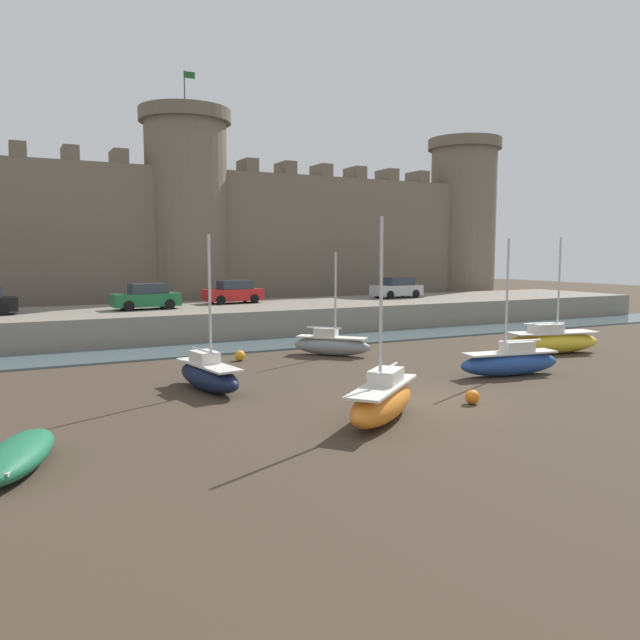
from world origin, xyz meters
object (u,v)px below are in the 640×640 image
sailboat_near_channel_left (382,400)px  sailboat_foreground_centre (208,374)px  sailboat_foreground_left (552,341)px  car_quay_centre_west (397,288)px  sailboat_near_channel_right (331,344)px  car_quay_centre_east (234,292)px  rowboat_foreground_right (18,455)px  sailboat_midflat_centre (510,361)px  car_quay_east (147,297)px  mooring_buoy_near_channel (240,356)px  mooring_buoy_off_centre (472,397)px

sailboat_near_channel_left → sailboat_foreground_centre: bearing=117.7°
sailboat_foreground_left → car_quay_centre_west: (2.43, 17.99, 1.84)m
sailboat_foreground_left → sailboat_near_channel_right: bearing=155.9°
car_quay_centre_east → sailboat_foreground_left: bearing=-59.8°
sailboat_foreground_centre → rowboat_foreground_right: bearing=-135.8°
sailboat_midflat_centre → car_quay_centre_west: (8.68, 21.45, 1.89)m
rowboat_foreground_right → car_quay_east: car_quay_east is taller
sailboat_foreground_centre → mooring_buoy_near_channel: bearing=59.8°
mooring_buoy_off_centre → car_quay_centre_east: size_ratio=0.12×
sailboat_near_channel_right → rowboat_foreground_right: 18.88m
sailboat_near_channel_right → mooring_buoy_off_centre: 11.49m
sailboat_near_channel_right → rowboat_foreground_right: (-14.83, -11.68, -0.19)m
sailboat_foreground_centre → sailboat_midflat_centre: bearing=-13.9°
car_quay_east → sailboat_midflat_centre: bearing=-60.8°
sailboat_midflat_centre → car_quay_east: (-11.21, 20.08, 1.89)m
sailboat_midflat_centre → car_quay_centre_east: (-4.69, 22.23, 1.89)m
mooring_buoy_near_channel → car_quay_centre_east: bearing=71.8°
sailboat_foreground_centre → sailboat_near_channel_left: size_ratio=0.94×
mooring_buoy_near_channel → car_quay_centre_west: size_ratio=0.12×
sailboat_near_channel_left → sailboat_midflat_centre: bearing=22.5°
sailboat_near_channel_left → car_quay_centre_west: 30.70m
sailboat_near_channel_left → rowboat_foreground_right: bearing=179.0°
sailboat_near_channel_right → sailboat_near_channel_left: (-4.53, -11.87, 0.08)m
sailboat_foreground_left → mooring_buoy_near_channel: (-15.34, 5.34, -0.40)m
rowboat_foreground_right → mooring_buoy_off_centre: (14.28, 0.21, -0.14)m
sailboat_foreground_centre → car_quay_centre_east: size_ratio=1.41×
car_quay_centre_east → car_quay_east: bearing=-161.7°
car_quay_centre_west → sailboat_foreground_left: bearing=-97.7°
rowboat_foreground_right → sailboat_near_channel_left: 10.31m
sailboat_foreground_left → sailboat_near_channel_left: sailboat_near_channel_left is taller
mooring_buoy_off_centre → car_quay_centre_east: bearing=89.5°
sailboat_foreground_centre → mooring_buoy_near_channel: size_ratio=11.41×
sailboat_near_channel_right → mooring_buoy_off_centre: size_ratio=10.50×
sailboat_near_channel_left → car_quay_centre_east: sailboat_near_channel_left is taller
mooring_buoy_near_channel → car_quay_centre_west: (17.77, 12.66, 2.24)m
sailboat_midflat_centre → car_quay_centre_east: bearing=101.9°
sailboat_midflat_centre → car_quay_centre_east: sailboat_midflat_centre is taller
sailboat_midflat_centre → car_quay_east: 23.07m
car_quay_centre_west → car_quay_east: bearing=-176.1°
sailboat_foreground_left → car_quay_centre_east: bearing=120.2°
sailboat_foreground_centre → mooring_buoy_off_centre: 9.85m
sailboat_near_channel_right → mooring_buoy_near_channel: size_ratio=10.22×
sailboat_foreground_centre → sailboat_foreground_left: 18.67m
sailboat_foreground_centre → rowboat_foreground_right: (-6.76, -6.56, -0.22)m
sailboat_near_channel_right → car_quay_east: sailboat_near_channel_right is taller
rowboat_foreground_right → sailboat_near_channel_right: bearing=38.2°
rowboat_foreground_right → car_quay_east: bearing=71.3°
sailboat_near_channel_right → sailboat_near_channel_left: size_ratio=0.84×
mooring_buoy_near_channel → car_quay_east: 11.70m
sailboat_midflat_centre → mooring_buoy_near_channel: bearing=136.0°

